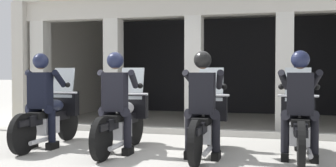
{
  "coord_description": "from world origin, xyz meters",
  "views": [
    {
      "loc": [
        1.8,
        -6.31,
        1.3
      ],
      "look_at": [
        0.0,
        0.21,
        1.09
      ],
      "focal_mm": 44.29,
      "sensor_mm": 36.0,
      "label": 1
    }
  ],
  "objects": [
    {
      "name": "police_officer_far_left",
      "position": [
        -2.05,
        -0.27,
        0.94
      ],
      "size": [
        0.63,
        0.61,
        1.58
      ],
      "rotation": [
        0.0,
        0.0,
        0.15
      ],
      "color": "black",
      "rests_on": "ground"
    },
    {
      "name": "motorcycle_center_right",
      "position": [
        0.68,
        -0.07,
        0.5
      ],
      "size": [
        0.62,
        2.04,
        1.35
      ],
      "rotation": [
        0.0,
        0.0,
        -0.01
      ],
      "color": "black",
      "rests_on": "ground"
    },
    {
      "name": "station_building",
      "position": [
        -0.02,
        4.67,
        1.92
      ],
      "size": [
        8.55,
        4.71,
        3.05
      ],
      "color": "black",
      "rests_on": "ground"
    },
    {
      "name": "motorcycle_far_left",
      "position": [
        -2.05,
        0.02,
        0.5
      ],
      "size": [
        0.62,
        2.04,
        1.35
      ],
      "rotation": [
        0.0,
        0.0,
        0.15
      ],
      "color": "black",
      "rests_on": "ground"
    },
    {
      "name": "police_officer_far_right",
      "position": [
        2.05,
        -0.14,
        0.94
      ],
      "size": [
        0.63,
        0.61,
        1.58
      ],
      "rotation": [
        0.0,
        0.0,
        0.13
      ],
      "color": "black",
      "rests_on": "ground"
    },
    {
      "name": "kerb_strip",
      "position": [
        -0.02,
        1.88,
        0.06
      ],
      "size": [
        8.05,
        0.24,
        0.12
      ],
      "primitive_type": "cube",
      "color": "#B7B5AD",
      "rests_on": "ground"
    },
    {
      "name": "police_officer_center_right",
      "position": [
        0.68,
        -0.35,
        0.94
      ],
      "size": [
        0.63,
        0.61,
        1.58
      ],
      "rotation": [
        0.0,
        0.0,
        -0.01
      ],
      "color": "black",
      "rests_on": "ground"
    },
    {
      "name": "ground_plane",
      "position": [
        0.0,
        3.0,
        0.0
      ],
      "size": [
        80.0,
        80.0,
        0.0
      ],
      "primitive_type": "plane",
      "color": "#A8A59E"
    },
    {
      "name": "motorcycle_far_right",
      "position": [
        2.05,
        0.15,
        0.5
      ],
      "size": [
        0.62,
        2.04,
        1.35
      ],
      "rotation": [
        0.0,
        0.0,
        0.13
      ],
      "color": "black",
      "rests_on": "ground"
    },
    {
      "name": "motorcycle_center_left",
      "position": [
        -0.68,
        -0.08,
        0.5
      ],
      "size": [
        0.62,
        2.04,
        1.35
      ],
      "rotation": [
        0.0,
        0.0,
        0.16
      ],
      "color": "black",
      "rests_on": "ground"
    },
    {
      "name": "police_officer_center_left",
      "position": [
        -0.68,
        -0.36,
        0.94
      ],
      "size": [
        0.63,
        0.61,
        1.58
      ],
      "rotation": [
        0.0,
        0.0,
        0.16
      ],
      "color": "black",
      "rests_on": "ground"
    }
  ]
}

